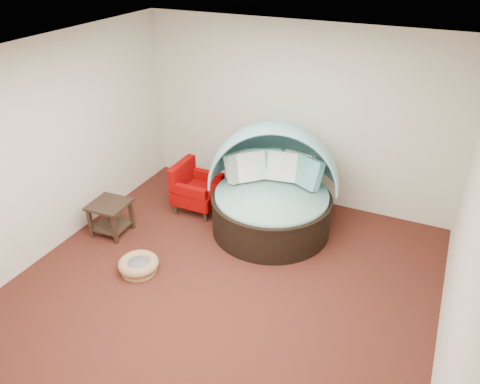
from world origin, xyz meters
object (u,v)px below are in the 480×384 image
at_px(canopy_daybed, 273,183).
at_px(red_armchair, 195,189).
at_px(side_table, 110,214).
at_px(pet_basket, 139,265).

xyz_separation_m(canopy_daybed, red_armchair, (-1.27, -0.03, -0.38)).
height_order(canopy_daybed, side_table, canopy_daybed).
xyz_separation_m(canopy_daybed, side_table, (-2.04, -1.14, -0.41)).
relative_size(canopy_daybed, pet_basket, 3.23).
xyz_separation_m(pet_basket, red_armchair, (-0.11, 1.68, 0.26)).
bearing_deg(red_armchair, canopy_daybed, 0.91).
bearing_deg(pet_basket, red_armchair, 93.73).
height_order(canopy_daybed, red_armchair, canopy_daybed).
bearing_deg(side_table, canopy_daybed, 29.27).
distance_m(red_armchair, side_table, 1.35).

